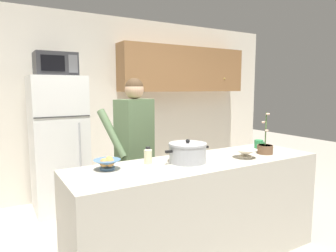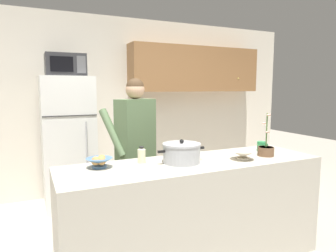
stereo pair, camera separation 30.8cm
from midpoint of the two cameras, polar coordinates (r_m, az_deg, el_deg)
name	(u,v)px [view 2 (the right image)]	position (r m, az deg, el deg)	size (l,w,h in m)	color
back_wall_unit	(138,97)	(4.71, -3.90, 5.57)	(6.00, 0.48, 2.60)	silver
kitchen_island	(194,212)	(2.80, 8.21, -15.92)	(2.32, 0.68, 0.92)	#BCB7A8
refrigerator	(68,142)	(4.10, -16.34, -2.98)	(0.64, 0.68, 1.70)	white
microwave	(65,65)	(4.03, -16.80, 10.98)	(0.48, 0.37, 0.28)	#2D2D30
person_near_pot	(135,138)	(3.16, -3.49, -2.30)	(0.61, 0.57, 1.66)	black
cooking_pot	(182,153)	(2.59, 6.00, -5.13)	(0.44, 0.33, 0.20)	#ADAFB5
coffee_mug	(262,146)	(3.26, 19.96, -3.64)	(0.13, 0.09, 0.10)	#2D8C4C
bread_bowl	(99,162)	(2.45, -9.37, -6.73)	(0.21, 0.21, 0.10)	#4C7299
empty_bowl	(243,155)	(2.81, 17.09, -5.23)	(0.22, 0.22, 0.08)	beige
bottle_near_edge	(142,155)	(2.57, -1.61, -5.52)	(0.07, 0.07, 0.14)	beige
potted_orchid	(266,150)	(3.03, 20.85, -4.25)	(0.15, 0.15, 0.41)	brown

